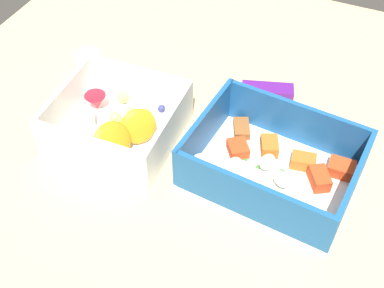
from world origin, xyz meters
The scene contains 5 objects.
table_surface centered at (0.00, 0.00, 1.00)cm, with size 80.00×80.00×2.00cm, color tan.
pasta_container centered at (8.79, -0.71, 3.99)cm, with size 19.66×15.46×6.28cm.
fruit_bowl centered at (-10.76, -2.25, 4.12)cm, with size 15.08×14.06×5.88cm.
candy_bar centered at (3.88, 13.02, 2.60)cm, with size 7.00×2.40×1.20cm, color #51197A.
paper_cup_liner centered at (-21.62, 8.25, 3.06)cm, with size 3.84×3.84×2.12cm, color white.
Camera 1 is at (15.48, -38.58, 47.94)cm, focal length 47.16 mm.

